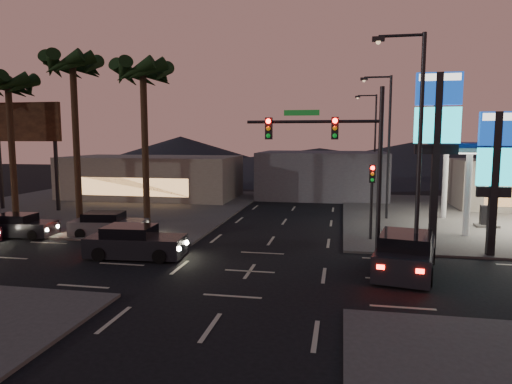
% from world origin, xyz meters
% --- Properties ---
extents(ground, '(140.00, 140.00, 0.00)m').
position_xyz_m(ground, '(0.00, 0.00, 0.00)').
color(ground, black).
rests_on(ground, ground).
extents(corner_lot_nw, '(24.00, 24.00, 0.12)m').
position_xyz_m(corner_lot_nw, '(-16.00, 16.00, 0.06)').
color(corner_lot_nw, '#47443F').
rests_on(corner_lot_nw, ground).
extents(pylon_sign_tall, '(2.20, 0.35, 9.00)m').
position_xyz_m(pylon_sign_tall, '(8.50, 5.50, 6.39)').
color(pylon_sign_tall, black).
rests_on(pylon_sign_tall, ground).
extents(pylon_sign_short, '(1.60, 0.35, 7.00)m').
position_xyz_m(pylon_sign_short, '(11.00, 4.50, 4.66)').
color(pylon_sign_short, black).
rests_on(pylon_sign_short, ground).
extents(traffic_signal_mast, '(6.10, 0.39, 8.00)m').
position_xyz_m(traffic_signal_mast, '(3.76, 1.99, 5.23)').
color(traffic_signal_mast, black).
rests_on(traffic_signal_mast, ground).
extents(pedestal_signal, '(0.32, 0.39, 4.30)m').
position_xyz_m(pedestal_signal, '(5.50, 6.98, 2.92)').
color(pedestal_signal, black).
rests_on(pedestal_signal, ground).
extents(streetlight_near, '(2.14, 0.25, 10.00)m').
position_xyz_m(streetlight_near, '(6.79, 1.00, 5.72)').
color(streetlight_near, black).
rests_on(streetlight_near, ground).
extents(streetlight_mid, '(2.14, 0.25, 10.00)m').
position_xyz_m(streetlight_mid, '(6.79, 14.00, 5.72)').
color(streetlight_mid, black).
rests_on(streetlight_mid, ground).
extents(streetlight_far, '(2.14, 0.25, 10.00)m').
position_xyz_m(streetlight_far, '(6.79, 28.00, 5.72)').
color(streetlight_far, black).
rests_on(streetlight_far, ground).
extents(palm_a, '(4.41, 4.41, 10.86)m').
position_xyz_m(palm_a, '(-9.00, 9.50, 9.43)').
color(palm_a, black).
rests_on(palm_a, ground).
extents(palm_b, '(4.41, 4.41, 11.46)m').
position_xyz_m(palm_b, '(-14.00, 9.50, 9.97)').
color(palm_b, black).
rests_on(palm_b, ground).
extents(palm_c, '(4.41, 4.41, 10.26)m').
position_xyz_m(palm_c, '(-19.00, 9.50, 8.88)').
color(palm_c, black).
rests_on(palm_c, ground).
extents(billboard, '(6.00, 0.30, 8.50)m').
position_xyz_m(billboard, '(-20.50, 13.00, 6.33)').
color(billboard, black).
rests_on(billboard, ground).
extents(building_far_west, '(16.00, 8.00, 4.00)m').
position_xyz_m(building_far_west, '(-14.00, 22.00, 2.00)').
color(building_far_west, '#726B5B').
rests_on(building_far_west, ground).
extents(building_far_mid, '(12.00, 9.00, 4.40)m').
position_xyz_m(building_far_mid, '(2.00, 26.00, 2.20)').
color(building_far_mid, '#4C4C51').
rests_on(building_far_mid, ground).
extents(hill_left, '(40.00, 40.00, 6.00)m').
position_xyz_m(hill_left, '(-25.00, 60.00, 3.00)').
color(hill_left, black).
rests_on(hill_left, ground).
extents(hill_right, '(50.00, 50.00, 5.00)m').
position_xyz_m(hill_right, '(15.00, 60.00, 2.50)').
color(hill_right, black).
rests_on(hill_right, ground).
extents(hill_center, '(60.00, 60.00, 4.00)m').
position_xyz_m(hill_center, '(0.00, 60.00, 2.00)').
color(hill_center, black).
rests_on(hill_center, ground).
extents(car_lane_a_front, '(4.87, 2.26, 1.55)m').
position_xyz_m(car_lane_a_front, '(-5.94, 1.27, 0.72)').
color(car_lane_a_front, black).
rests_on(car_lane_a_front, ground).
extents(car_lane_b_front, '(4.54, 2.30, 1.43)m').
position_xyz_m(car_lane_b_front, '(-9.61, 5.39, 0.66)').
color(car_lane_b_front, slate).
rests_on(car_lane_b_front, ground).
extents(car_lane_b_mid, '(4.19, 1.92, 1.34)m').
position_xyz_m(car_lane_b_mid, '(-14.69, 4.38, 0.62)').
color(car_lane_b_mid, black).
rests_on(car_lane_b_mid, ground).
extents(suv_station, '(3.25, 5.60, 1.76)m').
position_xyz_m(suv_station, '(6.62, 1.12, 0.82)').
color(suv_station, black).
rests_on(suv_station, ground).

